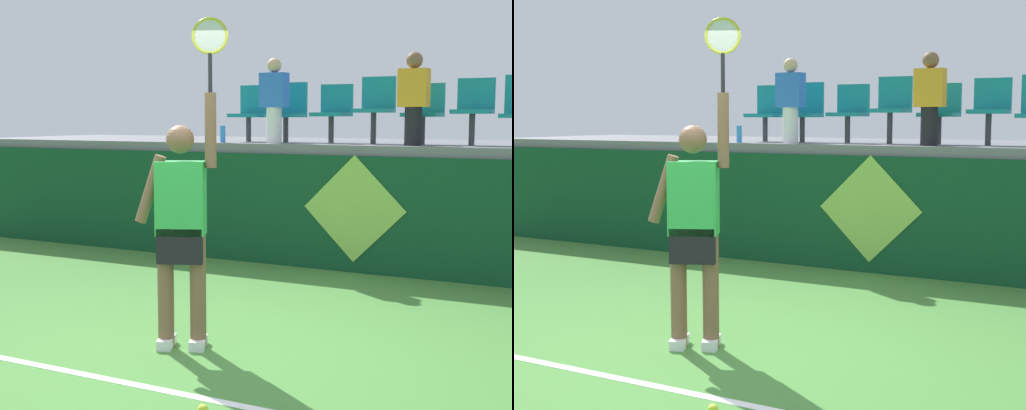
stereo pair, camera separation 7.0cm
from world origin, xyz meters
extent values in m
plane|color=#478438|center=(0.00, 0.00, 0.00)|extent=(40.00, 40.00, 0.00)
cube|color=#0F4223|center=(0.00, 3.67, 0.69)|extent=(12.49, 0.20, 1.39)
cube|color=slate|center=(0.00, 5.07, 1.45)|extent=(12.49, 2.90, 0.12)
cube|color=white|center=(0.00, -0.71, 0.00)|extent=(11.24, 0.08, 0.01)
cube|color=white|center=(-0.28, 0.11, 0.04)|extent=(0.21, 0.29, 0.08)
cube|color=white|center=(-0.04, 0.21, 0.04)|extent=(0.21, 0.29, 0.08)
cylinder|color=brown|center=(-0.28, 0.11, 0.46)|extent=(0.13, 0.13, 0.92)
cylinder|color=brown|center=(-0.04, 0.21, 0.46)|extent=(0.13, 0.13, 0.92)
cube|color=black|center=(-0.16, 0.16, 0.84)|extent=(0.42, 0.34, 0.28)
cube|color=green|center=(-0.16, 0.16, 1.21)|extent=(0.44, 0.35, 0.58)
sphere|color=brown|center=(-0.16, 0.16, 1.67)|extent=(0.22, 0.22, 0.22)
cylinder|color=brown|center=(-0.38, 0.07, 1.28)|extent=(0.27, 0.18, 0.55)
cylinder|color=brown|center=(0.06, 0.25, 1.74)|extent=(0.09, 0.09, 0.58)
cylinder|color=black|center=(0.06, 0.25, 2.18)|extent=(0.03, 0.03, 0.30)
torus|color=gold|center=(0.06, 0.25, 2.46)|extent=(0.27, 0.13, 0.28)
ellipsoid|color=silver|center=(0.06, 0.25, 2.46)|extent=(0.23, 0.11, 0.24)
sphere|color=#D1E533|center=(0.71, -0.94, 0.03)|extent=(0.07, 0.07, 0.07)
cylinder|color=#338CE5|center=(-1.89, 3.81, 1.62)|extent=(0.07, 0.07, 0.22)
cylinder|color=#38383D|center=(-1.78, 4.31, 1.67)|extent=(0.07, 0.07, 0.33)
cube|color=#147F89|center=(-1.78, 4.31, 1.86)|extent=(0.44, 0.42, 0.05)
cube|color=#147F89|center=(-1.78, 4.50, 2.08)|extent=(0.44, 0.04, 0.39)
cylinder|color=#38383D|center=(-1.21, 4.31, 1.67)|extent=(0.07, 0.07, 0.33)
cube|color=#147F89|center=(-1.21, 4.31, 1.86)|extent=(0.44, 0.42, 0.05)
cube|color=#147F89|center=(-1.21, 4.50, 2.09)|extent=(0.44, 0.04, 0.41)
cylinder|color=#38383D|center=(-0.57, 4.31, 1.68)|extent=(0.07, 0.07, 0.34)
cube|color=#147F89|center=(-0.57, 4.31, 1.87)|extent=(0.44, 0.42, 0.05)
cube|color=#147F89|center=(-0.57, 4.50, 2.08)|extent=(0.44, 0.04, 0.37)
cylinder|color=#38383D|center=(0.00, 4.31, 1.70)|extent=(0.07, 0.07, 0.39)
cube|color=#147F89|center=(0.00, 4.31, 1.92)|extent=(0.44, 0.42, 0.05)
cube|color=#147F89|center=(0.00, 4.50, 2.15)|extent=(0.44, 0.04, 0.41)
cylinder|color=#38383D|center=(0.62, 4.31, 1.68)|extent=(0.07, 0.07, 0.34)
cube|color=#147F89|center=(0.62, 4.31, 1.87)|extent=(0.44, 0.42, 0.05)
cube|color=#147F89|center=(0.62, 4.50, 2.07)|extent=(0.44, 0.04, 0.36)
cylinder|color=#38383D|center=(1.21, 4.31, 1.69)|extent=(0.07, 0.07, 0.37)
cube|color=#147F89|center=(1.21, 4.31, 1.90)|extent=(0.44, 0.42, 0.05)
cube|color=#147F89|center=(1.21, 4.50, 2.12)|extent=(0.44, 0.04, 0.38)
cylinder|color=white|center=(-1.21, 3.96, 1.74)|extent=(0.20, 0.20, 0.46)
cube|color=blue|center=(-1.21, 3.96, 2.18)|extent=(0.34, 0.20, 0.44)
sphere|color=#DBAD84|center=(-1.21, 3.96, 2.49)|extent=(0.19, 0.19, 0.19)
cylinder|color=black|center=(0.62, 3.91, 1.73)|extent=(0.20, 0.20, 0.45)
cube|color=orange|center=(0.62, 3.91, 2.18)|extent=(0.34, 0.20, 0.44)
sphere|color=brown|center=(0.62, 3.91, 2.49)|extent=(0.19, 0.19, 0.19)
cube|color=#0F4223|center=(0.03, 3.57, 0.00)|extent=(0.90, 0.01, 0.00)
plane|color=#8CC64C|center=(0.03, 3.56, 0.76)|extent=(1.27, 0.00, 1.27)
camera|label=1|loc=(3.09, -4.78, 1.84)|focal=52.94mm
camera|label=2|loc=(3.16, -4.75, 1.84)|focal=52.94mm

